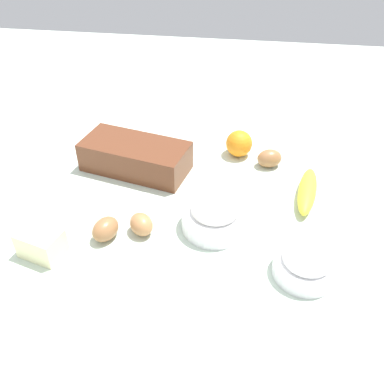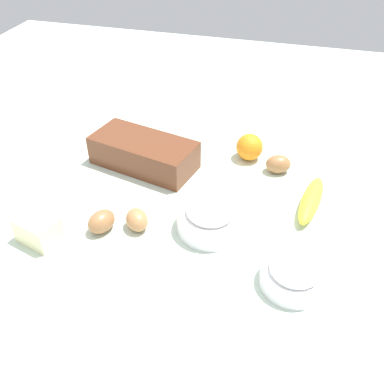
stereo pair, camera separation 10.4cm
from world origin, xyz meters
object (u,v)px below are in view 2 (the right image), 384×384
at_px(butter_block, 38,230).
at_px(sugar_bowl, 294,274).
at_px(loaf_pan, 144,152).
at_px(egg_loose, 137,220).
at_px(flour_bowl, 210,218).
at_px(egg_near_butter, 101,221).
at_px(orange_fruit, 249,147).
at_px(banana, 311,200).
at_px(egg_beside_bowl, 278,164).

bearing_deg(butter_block, sugar_bowl, 2.24).
distance_m(loaf_pan, butter_block, 0.36).
height_order(loaf_pan, egg_loose, loaf_pan).
height_order(sugar_bowl, butter_block, sugar_bowl).
bearing_deg(egg_loose, butter_block, -154.10).
xyz_separation_m(loaf_pan, sugar_bowl, (0.43, -0.32, -0.01)).
distance_m(flour_bowl, egg_near_butter, 0.24).
height_order(sugar_bowl, egg_loose, sugar_bowl).
relative_size(orange_fruit, egg_near_butter, 1.08).
xyz_separation_m(flour_bowl, orange_fruit, (0.04, 0.31, 0.00)).
bearing_deg(sugar_bowl, banana, 85.57).
relative_size(sugar_bowl, orange_fruit, 1.77).
bearing_deg(egg_beside_bowl, loaf_pan, -169.64).
bearing_deg(orange_fruit, egg_near_butter, -125.56).
distance_m(banana, egg_beside_bowl, 0.16).
bearing_deg(orange_fruit, banana, -43.47).
height_order(banana, butter_block, butter_block).
bearing_deg(egg_beside_bowl, sugar_bowl, -79.05).
distance_m(banana, egg_loose, 0.42).
bearing_deg(egg_near_butter, sugar_bowl, -6.00).
height_order(orange_fruit, egg_near_butter, orange_fruit).
bearing_deg(loaf_pan, sugar_bowl, -23.29).
xyz_separation_m(loaf_pan, egg_loose, (0.07, -0.24, -0.02)).
xyz_separation_m(egg_beside_bowl, egg_loose, (-0.28, -0.31, -0.00)).
bearing_deg(egg_near_butter, butter_block, -150.70).
bearing_deg(sugar_bowl, egg_beside_bowl, 100.95).
bearing_deg(egg_loose, egg_beside_bowl, 47.47).
height_order(flour_bowl, egg_near_butter, flour_bowl).
distance_m(sugar_bowl, orange_fruit, 0.45).
bearing_deg(egg_near_butter, egg_loose, 20.04).
relative_size(loaf_pan, butter_block, 3.36).
height_order(sugar_bowl, egg_near_butter, sugar_bowl).
relative_size(orange_fruit, butter_block, 0.82).
bearing_deg(butter_block, egg_beside_bowl, 40.17).
distance_m(loaf_pan, sugar_bowl, 0.53).
bearing_deg(egg_near_butter, loaf_pan, 89.60).
relative_size(loaf_pan, sugar_bowl, 2.31).
xyz_separation_m(sugar_bowl, egg_beside_bowl, (-0.07, 0.38, -0.00)).
distance_m(loaf_pan, banana, 0.45).
distance_m(banana, butter_block, 0.63).
bearing_deg(loaf_pan, flour_bowl, -27.96).
bearing_deg(egg_loose, orange_fruit, 60.82).
xyz_separation_m(egg_near_butter, egg_loose, (0.07, 0.03, -0.00)).
bearing_deg(banana, sugar_bowl, -94.43).
relative_size(egg_near_butter, egg_beside_bowl, 1.02).
bearing_deg(orange_fruit, loaf_pan, -157.93).
distance_m(sugar_bowl, butter_block, 0.55).
distance_m(flour_bowl, orange_fruit, 0.31).
xyz_separation_m(butter_block, egg_loose, (0.19, 0.09, -0.01)).
height_order(egg_near_butter, egg_loose, egg_near_butter).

